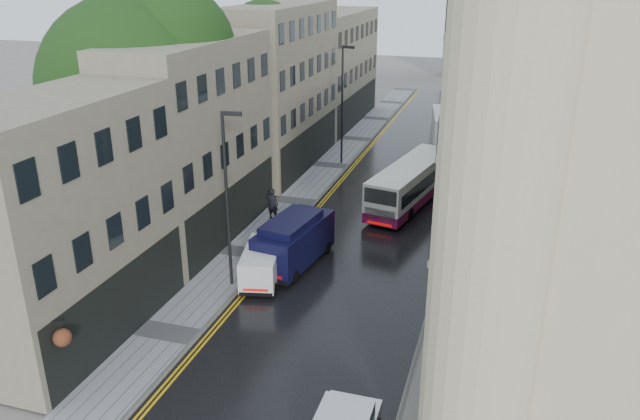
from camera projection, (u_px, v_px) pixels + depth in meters
The scene contains 14 objects.
road at pixel (383, 212), 39.76m from camera, with size 9.00×85.00×0.02m, color black.
left_sidewalk at pixel (296, 202), 41.34m from camera, with size 2.70×85.00×0.12m, color gray.
right_sidewalk at pixel (469, 221), 38.26m from camera, with size 1.80×85.00×0.12m, color slate.
old_shop_row at pixel (257, 102), 42.37m from camera, with size 4.50×56.00×12.00m, color gray, non-canonical shape.
modern_block at pixel (572, 121), 33.04m from camera, with size 8.00×40.00×14.00m, color tan, non-canonical shape.
tree_near at pixel (134, 118), 33.97m from camera, with size 10.56×10.56×13.89m, color black, non-canonical shape.
tree_far at pixel (238, 89), 45.70m from camera, with size 9.24×9.24×12.46m, color black, non-canonical shape.
cream_bus at pixel (379, 194), 38.81m from camera, with size 2.28×10.05×2.74m, color silver, non-canonical shape.
white_lorry at pixel (434, 144), 46.62m from camera, with size 2.49×8.30×4.36m, color white, non-canonical shape.
white_van at pixel (241, 276), 29.63m from camera, with size 1.68×3.91×1.77m, color white, non-canonical shape.
navy_van at pixel (259, 250), 31.18m from camera, with size 2.17×5.42×2.77m, color black, non-canonical shape.
pedestrian at pixel (273, 204), 38.05m from camera, with size 0.71×0.47×1.96m, color black.
lamp_post_near at pixel (227, 202), 29.06m from camera, with size 0.96×0.21×8.53m, color black, non-canonical shape.
lamp_post_far at pixel (342, 106), 47.59m from camera, with size 1.01×0.23×9.01m, color black, non-canonical shape.
Camera 1 is at (7.05, -8.98, 14.72)m, focal length 35.00 mm.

